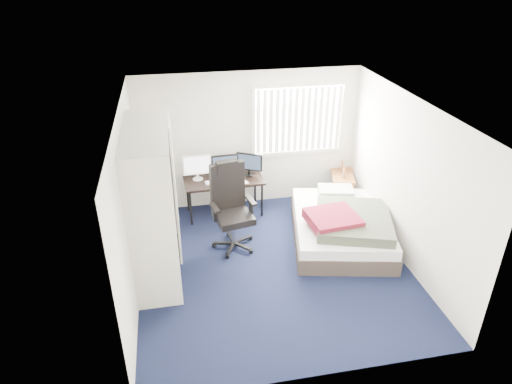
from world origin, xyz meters
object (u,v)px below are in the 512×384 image
Objects in this scene: office_chair at (232,215)px; nightstand at (342,176)px; desk at (224,177)px; bed at (342,225)px.

office_chair is 2.55m from nightstand.
bed is (1.78, -1.28, -0.44)m from desk.
nightstand is at bearing 26.38° from office_chair.
bed is (-0.50, -1.37, -0.20)m from nightstand.
nightstand is (2.28, 1.13, -0.06)m from office_chair.
desk reaches higher than nightstand.
desk reaches higher than bed.
bed is at bearing -35.79° from desk.
desk is at bearing 89.42° from office_chair.
nightstand is (2.27, 0.09, -0.24)m from desk.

